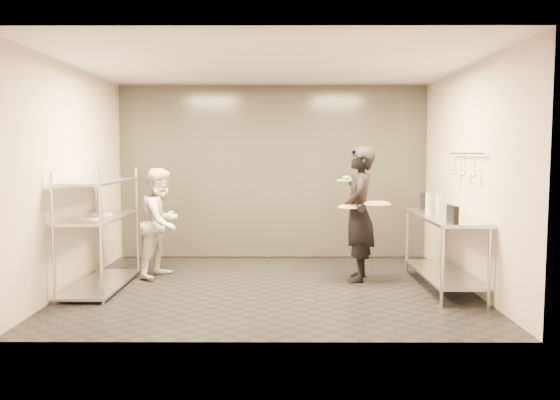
{
  "coord_description": "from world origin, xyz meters",
  "views": [
    {
      "loc": [
        0.15,
        -6.8,
        1.71
      ],
      "look_at": [
        0.12,
        0.19,
        1.1
      ],
      "focal_mm": 35.0,
      "sensor_mm": 36.0,
      "label": 1
    }
  ],
  "objects_px": {
    "bottle_clear": "(438,202)",
    "salad_plate": "(347,179)",
    "bottle_green": "(429,204)",
    "pass_rack": "(100,227)",
    "pizza_plate_far": "(377,203)",
    "prep_counter": "(443,239)",
    "pizza_plate_near": "(350,206)",
    "waiter": "(359,214)",
    "pos_monitor": "(453,214)",
    "bottle_dark": "(423,201)",
    "chef": "(161,223)"
  },
  "relations": [
    {
      "from": "pizza_plate_near",
      "to": "bottle_dark",
      "type": "height_order",
      "value": "bottle_dark"
    },
    {
      "from": "pizza_plate_far",
      "to": "salad_plate",
      "type": "relative_size",
      "value": 1.28
    },
    {
      "from": "waiter",
      "to": "pizza_plate_far",
      "type": "height_order",
      "value": "waiter"
    },
    {
      "from": "prep_counter",
      "to": "bottle_clear",
      "type": "bearing_deg",
      "value": 79.97
    },
    {
      "from": "waiter",
      "to": "bottle_clear",
      "type": "xyz_separation_m",
      "value": [
        1.14,
        0.28,
        0.13
      ]
    },
    {
      "from": "waiter",
      "to": "pos_monitor",
      "type": "xyz_separation_m",
      "value": [
        0.89,
        -1.14,
        0.12
      ]
    },
    {
      "from": "salad_plate",
      "to": "chef",
      "type": "bearing_deg",
      "value": -177.17
    },
    {
      "from": "pos_monitor",
      "to": "bottle_green",
      "type": "relative_size",
      "value": 1.01
    },
    {
      "from": "pass_rack",
      "to": "chef",
      "type": "height_order",
      "value": "pass_rack"
    },
    {
      "from": "bottle_green",
      "to": "bottle_clear",
      "type": "relative_size",
      "value": 1.31
    },
    {
      "from": "pizza_plate_near",
      "to": "bottle_green",
      "type": "distance_m",
      "value": 1.0
    },
    {
      "from": "bottle_dark",
      "to": "pizza_plate_near",
      "type": "bearing_deg",
      "value": -154.03
    },
    {
      "from": "prep_counter",
      "to": "bottle_dark",
      "type": "distance_m",
      "value": 0.9
    },
    {
      "from": "pass_rack",
      "to": "salad_plate",
      "type": "height_order",
      "value": "pass_rack"
    },
    {
      "from": "pizza_plate_near",
      "to": "pizza_plate_far",
      "type": "xyz_separation_m",
      "value": [
        0.35,
        -0.06,
        0.05
      ]
    },
    {
      "from": "pizza_plate_far",
      "to": "prep_counter",
      "type": "bearing_deg",
      "value": -14.68
    },
    {
      "from": "prep_counter",
      "to": "chef",
      "type": "bearing_deg",
      "value": 170.19
    },
    {
      "from": "pizza_plate_near",
      "to": "salad_plate",
      "type": "bearing_deg",
      "value": 88.69
    },
    {
      "from": "pizza_plate_far",
      "to": "pos_monitor",
      "type": "relative_size",
      "value": 1.26
    },
    {
      "from": "pos_monitor",
      "to": "bottle_dark",
      "type": "xyz_separation_m",
      "value": [
        0.05,
        1.51,
        0.02
      ]
    },
    {
      "from": "pos_monitor",
      "to": "bottle_clear",
      "type": "xyz_separation_m",
      "value": [
        0.24,
        1.41,
        0.0
      ]
    },
    {
      "from": "pizza_plate_near",
      "to": "bottle_dark",
      "type": "bearing_deg",
      "value": 25.97
    },
    {
      "from": "pizza_plate_near",
      "to": "chef",
      "type": "bearing_deg",
      "value": 171.69
    },
    {
      "from": "pass_rack",
      "to": "bottle_green",
      "type": "bearing_deg",
      "value": 1.8
    },
    {
      "from": "bottle_clear",
      "to": "salad_plate",
      "type": "bearing_deg",
      "value": 176.78
    },
    {
      "from": "pizza_plate_far",
      "to": "bottle_clear",
      "type": "height_order",
      "value": "bottle_clear"
    },
    {
      "from": "prep_counter",
      "to": "pizza_plate_near",
      "type": "bearing_deg",
      "value": 166.92
    },
    {
      "from": "chef",
      "to": "salad_plate",
      "type": "distance_m",
      "value": 2.63
    },
    {
      "from": "pizza_plate_far",
      "to": "pos_monitor",
      "type": "distance_m",
      "value": 1.16
    },
    {
      "from": "pizza_plate_far",
      "to": "bottle_dark",
      "type": "distance_m",
      "value": 0.94
    },
    {
      "from": "bottle_dark",
      "to": "prep_counter",
      "type": "bearing_deg",
      "value": -85.09
    },
    {
      "from": "salad_plate",
      "to": "bottle_green",
      "type": "xyz_separation_m",
      "value": [
        0.98,
        -0.64,
        -0.29
      ]
    },
    {
      "from": "pass_rack",
      "to": "prep_counter",
      "type": "height_order",
      "value": "pass_rack"
    },
    {
      "from": "pass_rack",
      "to": "bottle_green",
      "type": "relative_size",
      "value": 5.81
    },
    {
      "from": "pizza_plate_far",
      "to": "bottle_clear",
      "type": "relative_size",
      "value": 1.68
    },
    {
      "from": "chef",
      "to": "bottle_green",
      "type": "distance_m",
      "value": 3.59
    },
    {
      "from": "bottle_green",
      "to": "bottle_dark",
      "type": "xyz_separation_m",
      "value": [
        0.09,
        0.67,
        -0.02
      ]
    },
    {
      "from": "bottle_clear",
      "to": "bottle_dark",
      "type": "bearing_deg",
      "value": 152.53
    },
    {
      "from": "chef",
      "to": "pos_monitor",
      "type": "height_order",
      "value": "chef"
    },
    {
      "from": "prep_counter",
      "to": "pos_monitor",
      "type": "xyz_separation_m",
      "value": [
        -0.12,
        -0.72,
        0.4
      ]
    },
    {
      "from": "pizza_plate_far",
      "to": "bottle_clear",
      "type": "xyz_separation_m",
      "value": [
        0.93,
        0.48,
        -0.03
      ]
    },
    {
      "from": "waiter",
      "to": "salad_plate",
      "type": "relative_size",
      "value": 6.53
    },
    {
      "from": "pass_rack",
      "to": "pizza_plate_near",
      "type": "height_order",
      "value": "pass_rack"
    },
    {
      "from": "bottle_dark",
      "to": "salad_plate",
      "type": "bearing_deg",
      "value": -178.48
    },
    {
      "from": "salad_plate",
      "to": "pos_monitor",
      "type": "bearing_deg",
      "value": -55.58
    },
    {
      "from": "pizza_plate_far",
      "to": "pass_rack",
      "type": "bearing_deg",
      "value": -176.54
    },
    {
      "from": "pizza_plate_far",
      "to": "pizza_plate_near",
      "type": "bearing_deg",
      "value": 170.73
    },
    {
      "from": "salad_plate",
      "to": "pos_monitor",
      "type": "xyz_separation_m",
      "value": [
        1.02,
        -1.49,
        -0.32
      ]
    },
    {
      "from": "waiter",
      "to": "bottle_clear",
      "type": "relative_size",
      "value": 8.55
    },
    {
      "from": "waiter",
      "to": "chef",
      "type": "bearing_deg",
      "value": -84.68
    }
  ]
}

